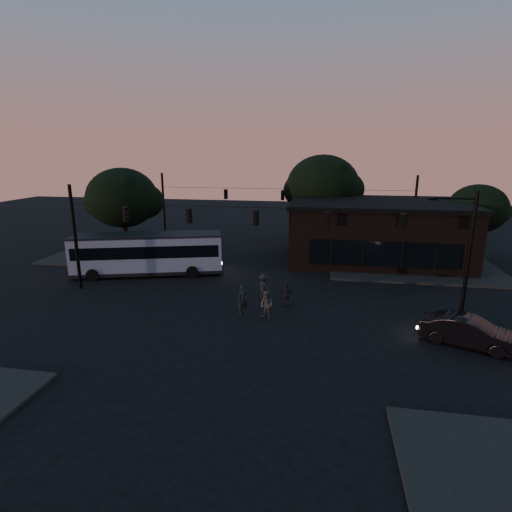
% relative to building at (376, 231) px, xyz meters
% --- Properties ---
extents(ground, '(120.00, 120.00, 0.00)m').
position_rel_building_xyz_m(ground, '(-9.00, -15.97, -2.71)').
color(ground, black).
rests_on(ground, ground).
extents(sidewalk_far_right, '(14.00, 10.00, 0.15)m').
position_rel_building_xyz_m(sidewalk_far_right, '(3.00, -1.97, -2.63)').
color(sidewalk_far_right, black).
rests_on(sidewalk_far_right, ground).
extents(sidewalk_far_left, '(14.00, 10.00, 0.15)m').
position_rel_building_xyz_m(sidewalk_far_left, '(-23.00, -1.97, -2.63)').
color(sidewalk_far_left, black).
rests_on(sidewalk_far_left, ground).
extents(building, '(15.40, 10.41, 5.40)m').
position_rel_building_xyz_m(building, '(0.00, 0.00, 0.00)').
color(building, black).
rests_on(building, ground).
extents(tree_behind, '(7.60, 7.60, 9.43)m').
position_rel_building_xyz_m(tree_behind, '(-5.00, 6.03, 3.48)').
color(tree_behind, black).
rests_on(tree_behind, ground).
extents(tree_right, '(5.20, 5.20, 6.86)m').
position_rel_building_xyz_m(tree_right, '(9.00, 2.03, 1.93)').
color(tree_right, black).
rests_on(tree_right, ground).
extents(tree_left, '(6.40, 6.40, 8.30)m').
position_rel_building_xyz_m(tree_left, '(-23.00, -2.97, 2.86)').
color(tree_left, black).
rests_on(tree_left, ground).
extents(signal_rig_near, '(26.24, 0.30, 7.50)m').
position_rel_building_xyz_m(signal_rig_near, '(-9.00, -11.97, 1.74)').
color(signal_rig_near, black).
rests_on(signal_rig_near, ground).
extents(signal_rig_far, '(26.24, 0.30, 7.50)m').
position_rel_building_xyz_m(signal_rig_far, '(-9.00, 4.03, 1.50)').
color(signal_rig_far, black).
rests_on(signal_rig_far, ground).
extents(bus, '(12.06, 5.93, 3.32)m').
position_rel_building_xyz_m(bus, '(-18.51, -7.90, -0.85)').
color(bus, gray).
rests_on(bus, ground).
extents(car, '(4.91, 3.36, 1.53)m').
position_rel_building_xyz_m(car, '(2.86, -16.77, -1.94)').
color(car, black).
rests_on(car, ground).
extents(pedestrian_a, '(0.79, 0.72, 1.82)m').
position_rel_building_xyz_m(pedestrian_a, '(-9.35, -14.58, -1.80)').
color(pedestrian_a, black).
rests_on(pedestrian_a, ground).
extents(pedestrian_b, '(1.05, 1.00, 1.71)m').
position_rel_building_xyz_m(pedestrian_b, '(-7.82, -15.09, -1.85)').
color(pedestrian_b, '#494642').
rests_on(pedestrian_b, ground).
extents(pedestrian_c, '(0.99, 0.54, 1.61)m').
position_rel_building_xyz_m(pedestrian_c, '(-6.83, -13.09, -1.90)').
color(pedestrian_c, black).
rests_on(pedestrian_c, ground).
extents(pedestrian_d, '(1.32, 1.15, 1.77)m').
position_rel_building_xyz_m(pedestrian_d, '(-8.49, -11.94, -1.82)').
color(pedestrian_d, black).
rests_on(pedestrian_d, ground).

